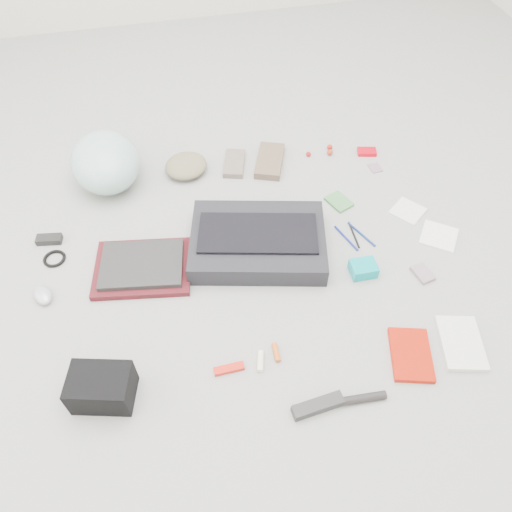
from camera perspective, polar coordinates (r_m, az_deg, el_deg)
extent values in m
plane|color=gray|center=(1.85, 0.00, -0.99)|extent=(4.00, 4.00, 0.00)
cube|color=black|center=(1.87, 0.21, 1.66)|extent=(0.57, 0.46, 0.08)
cube|color=black|center=(1.83, 0.22, 2.63)|extent=(0.47, 0.30, 0.01)
cube|color=#511419|center=(1.87, -12.81, -1.34)|extent=(0.38, 0.31, 0.02)
cube|color=black|center=(1.85, -12.93, -0.93)|extent=(0.33, 0.26, 0.02)
ellipsoid|color=#AAD5CE|center=(2.19, -16.82, 10.28)|extent=(0.32, 0.38, 0.21)
ellipsoid|color=#7C7256|center=(2.21, -8.00, 10.18)|extent=(0.24, 0.23, 0.06)
cube|color=#74655B|center=(2.23, -2.51, 10.52)|extent=(0.13, 0.19, 0.03)
cube|color=brown|center=(2.24, 1.58, 10.80)|extent=(0.18, 0.25, 0.03)
cube|color=black|center=(2.07, -22.56, 1.77)|extent=(0.10, 0.06, 0.03)
torus|color=black|center=(2.01, -22.05, -0.28)|extent=(0.09, 0.09, 0.01)
ellipsoid|color=#AEAEB9|center=(1.90, -23.22, -4.09)|extent=(0.09, 0.11, 0.04)
cube|color=black|center=(1.59, -17.22, -14.18)|extent=(0.21, 0.17, 0.12)
cube|color=red|center=(1.61, -3.10, -12.74)|extent=(0.10, 0.03, 0.01)
cylinder|color=silver|center=(1.62, 0.52, -11.93)|extent=(0.04, 0.07, 0.02)
cylinder|color=#D05719|center=(1.64, 2.32, -10.95)|extent=(0.02, 0.07, 0.02)
cube|color=black|center=(1.56, 7.07, -16.62)|extent=(0.16, 0.05, 0.03)
cylinder|color=black|center=(1.58, 9.54, -16.13)|extent=(0.29, 0.05, 0.03)
cube|color=red|center=(1.71, 17.28, -10.72)|extent=(0.17, 0.22, 0.02)
cube|color=silver|center=(1.78, 22.38, -9.20)|extent=(0.18, 0.22, 0.02)
cube|color=#427F44|center=(2.09, 9.45, 6.14)|extent=(0.11, 0.12, 0.01)
cylinder|color=navy|center=(1.96, 10.26, 2.03)|extent=(0.05, 0.14, 0.01)
cylinder|color=black|center=(1.98, 11.12, 2.41)|extent=(0.02, 0.14, 0.01)
cylinder|color=navy|center=(1.98, 11.96, 2.45)|extent=(0.07, 0.14, 0.01)
cube|color=#04A6AC|center=(1.85, 12.15, -1.43)|extent=(0.09, 0.08, 0.05)
cube|color=gray|center=(1.91, 18.51, -1.91)|extent=(0.07, 0.09, 0.02)
cube|color=silver|center=(2.12, 16.96, 4.95)|extent=(0.16, 0.16, 0.01)
cube|color=white|center=(2.06, 20.18, 2.15)|extent=(0.18, 0.18, 0.01)
sphere|color=maroon|center=(2.30, 6.02, 11.51)|extent=(0.03, 0.03, 0.02)
sphere|color=#A4341B|center=(2.32, 8.44, 11.65)|extent=(0.03, 0.03, 0.03)
sphere|color=#A61E0F|center=(2.35, 8.43, 12.22)|extent=(0.03, 0.03, 0.02)
cube|color=red|center=(2.36, 12.55, 11.55)|extent=(0.09, 0.07, 0.02)
cube|color=gray|center=(2.29, 13.47, 9.77)|extent=(0.05, 0.06, 0.00)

